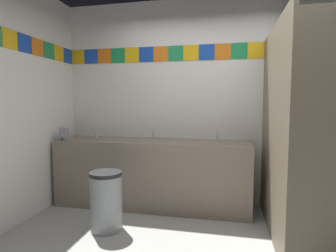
{
  "coord_description": "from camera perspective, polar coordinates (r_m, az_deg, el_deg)",
  "views": [
    {
      "loc": [
        0.17,
        -2.2,
        1.35
      ],
      "look_at": [
        -0.5,
        0.9,
        1.08
      ],
      "focal_mm": 29.22,
      "sensor_mm": 36.0,
      "label": 1
    }
  ],
  "objects": [
    {
      "name": "trash_bin",
      "position": [
        3.08,
        -12.79,
        -14.97
      ],
      "size": [
        0.34,
        0.34,
        0.63
      ],
      "color": "#999EA3",
      "rests_on": "ground_plane"
    },
    {
      "name": "wall_back",
      "position": [
        3.74,
        9.6,
        5.07
      ],
      "size": [
        4.15,
        0.09,
        2.73
      ],
      "color": "white",
      "rests_on": "ground_plane"
    },
    {
      "name": "toilet",
      "position": [
        3.58,
        28.32,
        -12.78
      ],
      "size": [
        0.39,
        0.49,
        0.74
      ],
      "color": "white",
      "rests_on": "ground_plane"
    },
    {
      "name": "faucet_center",
      "position": [
        3.64,
        -3.01,
        -2.04
      ],
      "size": [
        0.04,
        0.1,
        0.14
      ],
      "color": "silver",
      "rests_on": "vanity_counter"
    },
    {
      "name": "stall_divider",
      "position": [
        2.75,
        25.3,
        -1.6
      ],
      "size": [
        0.92,
        1.54,
        2.13
      ],
      "color": "#726651",
      "rests_on": "ground_plane"
    },
    {
      "name": "faucet_left",
      "position": [
        3.93,
        -14.81,
        -1.67
      ],
      "size": [
        0.04,
        0.1,
        0.14
      ],
      "color": "silver",
      "rests_on": "vanity_counter"
    },
    {
      "name": "soap_dispenser",
      "position": [
        3.86,
        -20.91,
        -1.56
      ],
      "size": [
        0.09,
        0.09,
        0.16
      ],
      "color": "gray",
      "rests_on": "vanity_counter"
    },
    {
      "name": "faucet_right",
      "position": [
        3.51,
        10.24,
        -2.35
      ],
      "size": [
        0.04,
        0.1,
        0.14
      ],
      "color": "silver",
      "rests_on": "vanity_counter"
    },
    {
      "name": "vanity_counter",
      "position": [
        3.64,
        -3.35,
        -9.64
      ],
      "size": [
        2.5,
        0.61,
        0.86
      ],
      "color": "gray",
      "rests_on": "ground_plane"
    }
  ]
}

